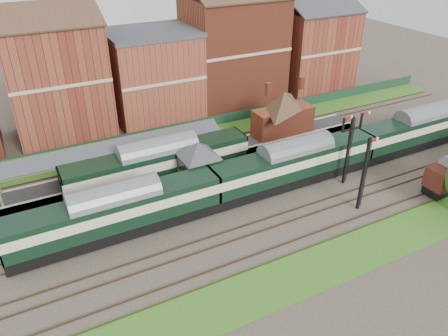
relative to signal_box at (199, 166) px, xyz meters
name	(u,v)px	position (x,y,z in m)	size (l,w,h in m)	color
ground	(239,200)	(3.00, -3.25, -3.19)	(160.00, 160.00, 0.00)	#473D33
grass_back	(180,140)	(3.00, 12.75, -3.16)	(90.00, 4.50, 0.06)	#2D6619
grass_front	(308,270)	(3.00, -15.25, -3.16)	(90.00, 5.00, 0.06)	#2D6619
fence	(174,129)	(3.00, 14.75, -2.44)	(90.00, 0.12, 1.50)	#193823
platform	(161,166)	(-2.00, 6.50, -2.69)	(55.00, 3.40, 1.00)	#2D2D2D
signal_box	(199,166)	(0.00, 0.00, 0.00)	(5.40, 5.40, 6.00)	#6E7D59
brick_hut	(263,165)	(8.00, 0.00, -2.00)	(3.20, 2.64, 2.94)	maroon
station_building	(283,112)	(15.00, 6.50, 0.76)	(8.10, 8.10, 5.90)	#963F26
canopy	(105,145)	(-8.00, 6.50, 1.39)	(26.00, 3.89, 4.08)	brown
semaphore_bracket	(349,146)	(15.04, -5.75, 1.44)	(3.60, 0.25, 8.18)	black
semaphore_siding	(364,173)	(13.02, -10.25, 0.96)	(1.23, 0.25, 8.00)	black
town_backdrop	(152,71)	(2.82, 21.75, 3.81)	(69.00, 10.00, 16.00)	#963F26
dmu_train	(295,163)	(9.97, -3.25, -0.55)	(59.14, 3.11, 4.54)	black
platform_railcar	(159,164)	(-3.29, 3.25, -0.46)	(20.42, 3.21, 4.70)	black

